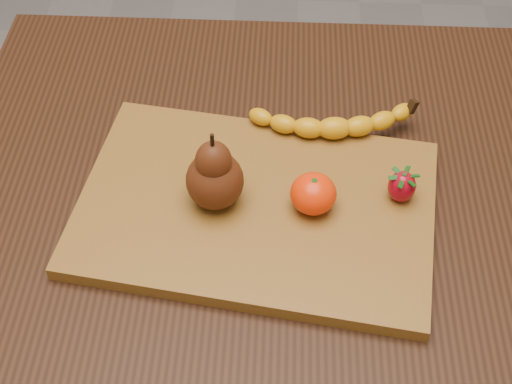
# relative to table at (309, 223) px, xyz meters

# --- Properties ---
(table) EXTENTS (1.00, 0.70, 0.76)m
(table) POSITION_rel_table_xyz_m (0.00, 0.00, 0.00)
(table) COLOR black
(table) RESTS_ON ground
(cutting_board) EXTENTS (0.49, 0.36, 0.02)m
(cutting_board) POSITION_rel_table_xyz_m (-0.07, -0.06, 0.11)
(cutting_board) COLOR brown
(cutting_board) RESTS_ON table
(banana) EXTENTS (0.20, 0.07, 0.03)m
(banana) POSITION_rel_table_xyz_m (0.03, 0.06, 0.13)
(banana) COLOR #DF9E0A
(banana) RESTS_ON cutting_board
(pear) EXTENTS (0.09, 0.09, 0.11)m
(pear) POSITION_rel_table_xyz_m (-0.13, -0.06, 0.17)
(pear) COLOR #4B200C
(pear) RESTS_ON cutting_board
(mandarin) EXTENTS (0.08, 0.08, 0.05)m
(mandarin) POSITION_rel_table_xyz_m (-0.00, -0.07, 0.14)
(mandarin) COLOR #F92F02
(mandarin) RESTS_ON cutting_board
(strawberry) EXTENTS (0.04, 0.04, 0.04)m
(strawberry) POSITION_rel_table_xyz_m (0.11, -0.05, 0.14)
(strawberry) COLOR #9C0416
(strawberry) RESTS_ON cutting_board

